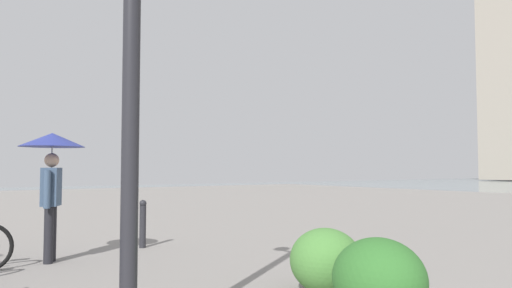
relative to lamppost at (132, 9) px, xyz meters
name	(u,v)px	position (x,y,z in m)	size (l,w,h in m)	color
lamppost	(132,9)	(0.00, 0.00, 0.00)	(0.98, 0.28, 4.17)	#232328
pedestrian	(52,160)	(4.31, -0.28, -1.16)	(1.00, 1.00, 2.03)	black
bollard_mid	(143,223)	(4.82, -1.99, -2.31)	(0.13, 0.13, 0.88)	#232328
shrub_low	(379,280)	(-0.58, -2.26, -2.37)	(0.94, 0.85, 0.80)	#2D6628
shrub_round	(326,261)	(0.47, -2.55, -2.38)	(0.90, 0.81, 0.77)	#477F38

